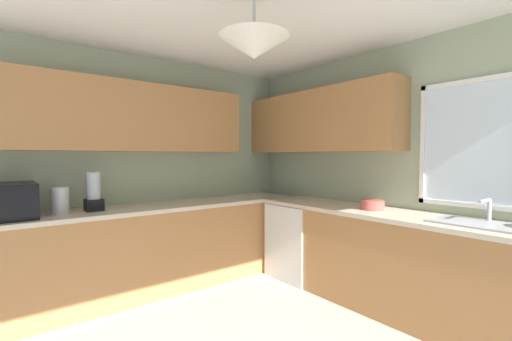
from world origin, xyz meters
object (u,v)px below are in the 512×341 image
at_px(bowl, 372,205).
at_px(kettle, 60,201).
at_px(dishwasher, 301,240).
at_px(sink_assembly, 481,223).
at_px(blender_appliance, 94,193).
at_px(microwave, 10,201).

bearing_deg(bowl, kettle, -123.06).
relative_size(dishwasher, bowl, 3.86).
bearing_deg(sink_assembly, dishwasher, -178.87).
xyz_separation_m(kettle, blender_appliance, (-0.02, 0.28, 0.04)).
xyz_separation_m(microwave, kettle, (0.02, 0.35, -0.03)).
distance_m(dishwasher, kettle, 2.50).
distance_m(dishwasher, bowl, 1.04).
bearing_deg(dishwasher, blender_appliance, -107.68).
relative_size(kettle, bowl, 1.08).
bearing_deg(sink_assembly, bowl, -179.63).
height_order(microwave, blender_appliance, blender_appliance).
bearing_deg(microwave, bowl, 60.13).
height_order(bowl, blender_appliance, blender_appliance).
bearing_deg(blender_appliance, dishwasher, 72.32).
bearing_deg(kettle, bowl, 56.94).
distance_m(kettle, sink_assembly, 3.42).
xyz_separation_m(bowl, blender_appliance, (-1.57, -2.10, 0.12)).
distance_m(microwave, sink_assembly, 3.69).
bearing_deg(blender_appliance, kettle, -85.89).
height_order(dishwasher, sink_assembly, sink_assembly).
height_order(microwave, bowl, microwave).
distance_m(kettle, blender_appliance, 0.28).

